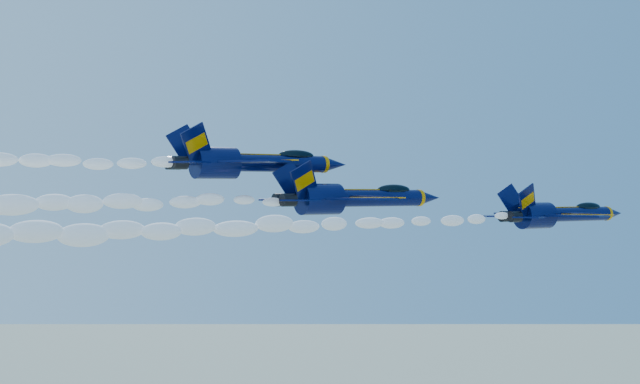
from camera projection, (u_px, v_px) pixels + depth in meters
jet_lead at (559, 214)px, 84.55m from camera, size 15.98×13.11×5.94m
smoke_trail_jet_lead at (174, 229)px, 63.20m from camera, size 65.13×2.16×1.95m
jet_second at (353, 198)px, 88.94m from camera, size 19.91×16.33×7.40m
jet_third at (251, 162)px, 86.50m from camera, size 19.71×16.17×7.33m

